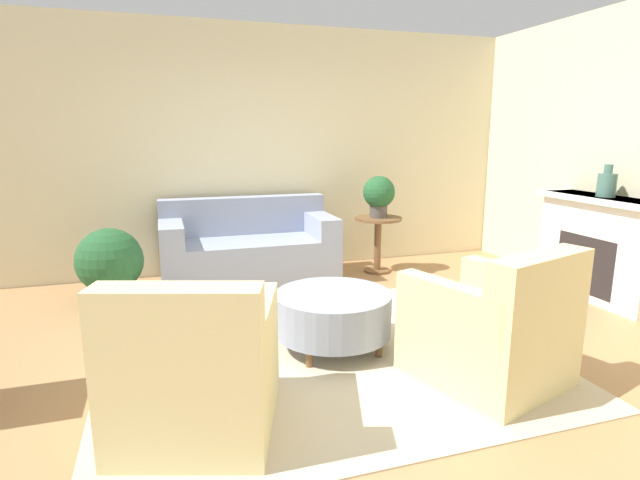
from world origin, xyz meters
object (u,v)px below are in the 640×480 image
armchair_right (493,331)px  potted_plant_on_side_table (379,194)px  ottoman_table (333,313)px  vase_mantel_near (607,184)px  side_table (378,235)px  potted_plant_floor (110,263)px  couch (249,251)px  armchair_left (196,372)px

armchair_right → potted_plant_on_side_table: potted_plant_on_side_table is taller
ottoman_table → vase_mantel_near: 2.98m
vase_mantel_near → side_table: bearing=137.1°
side_table → ottoman_table: bearing=-122.8°
ottoman_table → vase_mantel_near: (2.84, 0.32, 0.85)m
vase_mantel_near → potted_plant_on_side_table: size_ratio=0.64×
armchair_right → potted_plant_floor: (-2.50, 2.39, 0.06)m
couch → vase_mantel_near: size_ratio=6.05×
armchair_right → ottoman_table: 1.15m
armchair_right → vase_mantel_near: (2.02, 1.12, 0.78)m
couch → ottoman_table: (0.30, -1.96, -0.06)m
ottoman_table → potted_plant_on_side_table: potted_plant_on_side_table is taller
side_table → potted_plant_on_side_table: bearing=-90.0°
potted_plant_floor → couch: bearing=15.2°
ottoman_table → potted_plant_floor: potted_plant_floor is taller
couch → vase_mantel_near: vase_mantel_near is taller
ottoman_table → side_table: 2.21m
armchair_left → vase_mantel_near: bearing=16.0°
couch → side_table: size_ratio=2.84×
couch → potted_plant_floor: bearing=-164.8°
couch → side_table: 1.50m
armchair_left → side_table: size_ratio=1.65×
armchair_left → vase_mantel_near: vase_mantel_near is taller
side_table → potted_plant_floor: size_ratio=0.89×
potted_plant_on_side_table → potted_plant_floor: bearing=-174.7°
armchair_left → ottoman_table: 1.32m
ottoman_table → potted_plant_on_side_table: size_ratio=1.84×
armchair_right → potted_plant_floor: armchair_right is taller
side_table → vase_mantel_near: vase_mantel_near is taller
side_table → armchair_right: bearing=-98.0°
potted_plant_on_side_table → potted_plant_floor: size_ratio=0.65×
ottoman_table → side_table: bearing=57.2°
potted_plant_on_side_table → potted_plant_floor: potted_plant_on_side_table is taller
armchair_left → side_table: bearing=49.8°
armchair_left → armchair_right: 1.87m
potted_plant_on_side_table → armchair_left: bearing=-130.2°
armchair_right → couch: bearing=112.1°
couch → side_table: couch is taller
side_table → potted_plant_floor: 2.88m
couch → armchair_right: bearing=-67.9°
potted_plant_floor → potted_plant_on_side_table: bearing=5.3°
ottoman_table → vase_mantel_near: vase_mantel_near is taller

